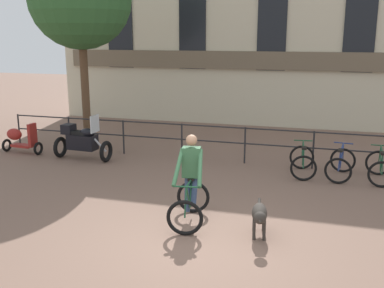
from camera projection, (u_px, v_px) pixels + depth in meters
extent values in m
plane|color=#7A5B4C|center=(194.00, 241.00, 7.98)|extent=(60.00, 60.00, 0.00)
cylinder|color=#232326|center=(19.00, 130.00, 14.76)|extent=(0.05, 0.05, 1.05)
cylinder|color=#232326|center=(69.00, 133.00, 14.24)|extent=(0.05, 0.05, 1.05)
cylinder|color=#232326|center=(124.00, 137.00, 13.73)|extent=(0.05, 0.05, 1.05)
cylinder|color=#232326|center=(182.00, 141.00, 13.22)|extent=(0.05, 0.05, 1.05)
cylinder|color=#232326|center=(245.00, 145.00, 12.71)|extent=(0.05, 0.05, 1.05)
cylinder|color=#232326|center=(313.00, 150.00, 12.19)|extent=(0.05, 0.05, 1.05)
cylinder|color=#232326|center=(245.00, 128.00, 12.59)|extent=(15.00, 0.04, 0.04)
cylinder|color=#232326|center=(245.00, 144.00, 12.69)|extent=(15.00, 0.04, 0.04)
cube|color=beige|center=(273.00, 20.00, 17.26)|extent=(18.00, 0.60, 8.25)
cube|color=brown|center=(271.00, 61.00, 17.29)|extent=(17.10, 0.12, 0.70)
cube|color=black|center=(120.00, 11.00, 18.58)|extent=(1.10, 0.06, 4.62)
cube|color=black|center=(192.00, 10.00, 17.72)|extent=(1.10, 0.06, 4.62)
cube|color=black|center=(273.00, 8.00, 16.86)|extent=(1.10, 0.06, 4.62)
cube|color=black|center=(362.00, 7.00, 15.99)|extent=(1.10, 0.06, 4.62)
torus|color=black|center=(185.00, 218.00, 8.13)|extent=(0.68, 0.17, 0.68)
torus|color=black|center=(193.00, 197.00, 9.19)|extent=(0.68, 0.17, 0.68)
cylinder|color=#194C2D|center=(188.00, 197.00, 8.49)|extent=(0.11, 0.49, 0.60)
cylinder|color=#194C2D|center=(191.00, 193.00, 8.81)|extent=(0.07, 0.23, 0.52)
cylinder|color=#194C2D|center=(189.00, 183.00, 8.52)|extent=(0.13, 0.66, 0.10)
cylinder|color=#194C2D|center=(192.00, 202.00, 8.98)|extent=(0.09, 0.44, 0.08)
cylinder|color=#194C2D|center=(192.00, 188.00, 9.02)|extent=(0.06, 0.27, 0.47)
cylinder|color=#194C2D|center=(186.00, 202.00, 8.16)|extent=(0.06, 0.23, 0.54)
cylinder|color=#194C2D|center=(186.00, 187.00, 8.20)|extent=(0.48, 0.10, 0.03)
cube|color=black|center=(191.00, 178.00, 8.84)|extent=(0.15, 0.25, 0.05)
cube|color=#33603D|center=(191.00, 162.00, 8.77)|extent=(0.39, 0.27, 0.60)
sphere|color=#A87A5B|center=(191.00, 140.00, 8.66)|extent=(0.22, 0.22, 0.22)
cylinder|color=#33603D|center=(178.00, 167.00, 8.48)|extent=(0.12, 0.72, 0.60)
cylinder|color=#33603D|center=(200.00, 168.00, 8.42)|extent=(0.24, 0.71, 0.60)
cylinder|color=navy|center=(187.00, 194.00, 8.83)|extent=(0.18, 0.32, 0.69)
cylinder|color=navy|center=(194.00, 192.00, 8.80)|extent=(0.12, 0.31, 0.58)
ellipsoid|color=#332D28|center=(259.00, 213.00, 8.11)|extent=(0.37, 0.65, 0.33)
cylinder|color=#332D28|center=(260.00, 217.00, 7.87)|extent=(0.20, 0.20, 0.19)
sphere|color=#332D28|center=(260.00, 218.00, 7.68)|extent=(0.22, 0.22, 0.22)
cone|color=#332D28|center=(260.00, 221.00, 7.59)|extent=(0.14, 0.15, 0.12)
cylinder|color=#332D28|center=(259.00, 202.00, 8.46)|extent=(0.09, 0.21, 0.12)
cylinder|color=#332D28|center=(254.00, 230.00, 7.99)|extent=(0.06, 0.06, 0.37)
cylinder|color=#332D28|center=(264.00, 231.00, 7.97)|extent=(0.06, 0.06, 0.37)
cylinder|color=#332D28|center=(254.00, 221.00, 8.38)|extent=(0.06, 0.06, 0.37)
cylinder|color=#332D28|center=(264.00, 222.00, 8.35)|extent=(0.06, 0.06, 0.37)
torus|color=black|center=(106.00, 152.00, 12.88)|extent=(0.15, 0.63, 0.62)
torus|color=black|center=(60.00, 147.00, 13.38)|extent=(0.15, 0.63, 0.62)
cube|color=black|center=(82.00, 142.00, 13.08)|extent=(0.87, 0.45, 0.44)
ellipsoid|color=black|center=(88.00, 132.00, 12.95)|extent=(0.50, 0.35, 0.24)
cube|color=black|center=(79.00, 133.00, 13.05)|extent=(0.58, 0.33, 0.10)
cylinder|color=#B2B2B7|center=(100.00, 145.00, 12.90)|extent=(0.44, 0.08, 0.41)
cube|color=silver|center=(95.00, 124.00, 12.80)|extent=(0.05, 0.44, 0.50)
cube|color=black|center=(69.00, 129.00, 13.14)|extent=(0.34, 0.38, 0.28)
torus|color=black|center=(302.00, 157.00, 12.20)|extent=(0.66, 0.12, 0.66)
torus|color=black|center=(303.00, 168.00, 11.20)|extent=(0.66, 0.12, 0.66)
cylinder|color=#194C2D|center=(303.00, 153.00, 11.75)|extent=(0.07, 0.47, 0.58)
cylinder|color=#194C2D|center=(303.00, 157.00, 11.46)|extent=(0.05, 0.22, 0.51)
cylinder|color=#194C2D|center=(304.00, 145.00, 11.60)|extent=(0.09, 0.63, 0.10)
cylinder|color=#194C2D|center=(303.00, 167.00, 11.40)|extent=(0.06, 0.42, 0.07)
cylinder|color=#194C2D|center=(304.00, 158.00, 11.25)|extent=(0.04, 0.25, 0.46)
cylinder|color=#194C2D|center=(302.00, 149.00, 12.05)|extent=(0.04, 0.21, 0.52)
cylinder|color=#194C2D|center=(303.00, 141.00, 11.90)|extent=(0.48, 0.07, 0.03)
cube|color=black|center=(304.00, 148.00, 11.31)|extent=(0.14, 0.25, 0.05)
torus|color=black|center=(343.00, 160.00, 11.90)|extent=(0.66, 0.15, 0.66)
torus|color=black|center=(338.00, 171.00, 10.97)|extent=(0.66, 0.15, 0.66)
cylinder|color=navy|center=(342.00, 156.00, 11.49)|extent=(0.10, 0.47, 0.58)
cylinder|color=navy|center=(340.00, 160.00, 11.22)|extent=(0.06, 0.22, 0.51)
cylinder|color=navy|center=(342.00, 147.00, 11.35)|extent=(0.12, 0.63, 0.10)
cylinder|color=navy|center=(339.00, 170.00, 11.17)|extent=(0.08, 0.42, 0.07)
cylinder|color=navy|center=(339.00, 161.00, 11.02)|extent=(0.06, 0.25, 0.46)
cylinder|color=navy|center=(343.00, 152.00, 11.76)|extent=(0.05, 0.21, 0.52)
cylinder|color=navy|center=(344.00, 143.00, 11.62)|extent=(0.48, 0.09, 0.03)
cube|color=black|center=(341.00, 150.00, 11.07)|extent=(0.15, 0.25, 0.05)
torus|color=black|center=(379.00, 163.00, 11.67)|extent=(0.66, 0.08, 0.66)
torus|color=black|center=(382.00, 174.00, 10.70)|extent=(0.66, 0.08, 0.66)
cylinder|color=#194C2D|center=(381.00, 158.00, 11.23)|extent=(0.04, 0.47, 0.58)
cylinder|color=#194C2D|center=(382.00, 163.00, 10.95)|extent=(0.04, 0.22, 0.51)
cylinder|color=#194C2D|center=(382.00, 150.00, 11.09)|extent=(0.05, 0.63, 0.10)
cylinder|color=#194C2D|center=(381.00, 173.00, 10.90)|extent=(0.04, 0.42, 0.07)
cylinder|color=#194C2D|center=(382.00, 164.00, 10.75)|extent=(0.03, 0.25, 0.46)
cylinder|color=#194C2D|center=(380.00, 154.00, 11.52)|extent=(0.03, 0.21, 0.52)
cylinder|color=#194C2D|center=(381.00, 145.00, 11.37)|extent=(0.48, 0.04, 0.03)
cube|color=black|center=(383.00, 153.00, 10.80)|extent=(0.13, 0.24, 0.05)
torus|color=black|center=(38.00, 148.00, 13.67)|extent=(0.11, 0.40, 0.40)
torus|color=black|center=(7.00, 145.00, 14.07)|extent=(0.11, 0.40, 0.40)
cube|color=maroon|center=(22.00, 146.00, 13.86)|extent=(0.69, 0.32, 0.08)
cube|color=maroon|center=(32.00, 135.00, 13.64)|extent=(0.12, 0.33, 0.72)
ellipsoid|color=maroon|center=(14.00, 134.00, 13.87)|extent=(0.54, 0.33, 0.36)
cylinder|color=brown|center=(85.00, 87.00, 14.71)|extent=(0.26, 0.26, 3.83)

